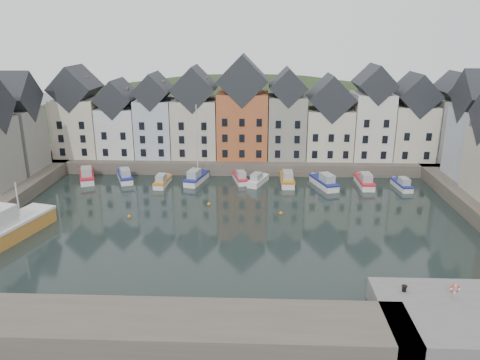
# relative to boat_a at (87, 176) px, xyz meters

# --- Properties ---
(ground) EXTENTS (260.00, 260.00, 0.00)m
(ground) POSITION_rel_boat_a_xyz_m (25.11, -18.47, -0.80)
(ground) COLOR black
(ground) RESTS_ON ground
(far_quay) EXTENTS (90.00, 16.00, 2.00)m
(far_quay) POSITION_rel_boat_a_xyz_m (25.11, 11.53, 0.20)
(far_quay) COLOR #51453E
(far_quay) RESTS_ON ground
(near_wall) EXTENTS (50.00, 6.00, 2.00)m
(near_wall) POSITION_rel_boat_a_xyz_m (15.11, -40.47, 0.20)
(near_wall) COLOR #51453E
(near_wall) RESTS_ON ground
(hillside) EXTENTS (153.60, 70.40, 64.00)m
(hillside) POSITION_rel_boat_a_xyz_m (25.13, 37.53, -18.76)
(hillside) COLOR #232E17
(hillside) RESTS_ON ground
(far_terrace) EXTENTS (72.37, 8.16, 17.78)m
(far_terrace) POSITION_rel_boat_a_xyz_m (28.32, 9.53, 8.08)
(far_terrace) COLOR beige
(far_terrace) RESTS_ON far_quay
(mooring_buoys) EXTENTS (20.50, 5.50, 0.50)m
(mooring_buoys) POSITION_rel_boat_a_xyz_m (21.11, -13.13, -0.65)
(mooring_buoys) COLOR #BF6D16
(mooring_buoys) RESTS_ON ground
(boat_a) EXTENTS (4.49, 7.29, 2.68)m
(boat_a) POSITION_rel_boat_a_xyz_m (0.00, 0.00, 0.00)
(boat_a) COLOR silver
(boat_a) RESTS_ON ground
(boat_b) EXTENTS (4.23, 6.61, 2.43)m
(boat_b) POSITION_rel_boat_a_xyz_m (6.21, 0.25, -0.07)
(boat_b) COLOR silver
(boat_b) RESTS_ON ground
(boat_c) EXTENTS (2.11, 5.70, 2.15)m
(boat_c) POSITION_rel_boat_a_xyz_m (12.80, -1.87, -0.16)
(boat_c) COLOR silver
(boat_c) RESTS_ON ground
(boat_d) EXTENTS (3.61, 6.95, 12.72)m
(boat_d) POSITION_rel_boat_a_xyz_m (17.98, -0.21, 0.03)
(boat_d) COLOR silver
(boat_d) RESTS_ON ground
(boat_e) EXTENTS (2.92, 5.77, 2.12)m
(boat_e) POSITION_rel_boat_a_xyz_m (25.15, 0.47, -0.17)
(boat_e) COLOR silver
(boat_e) RESTS_ON ground
(boat_f) EXTENTS (3.64, 5.84, 2.15)m
(boat_f) POSITION_rel_boat_a_xyz_m (27.96, -0.63, -0.16)
(boat_f) COLOR silver
(boat_f) RESTS_ON ground
(boat_g) EXTENTS (2.13, 6.71, 2.57)m
(boat_g) POSITION_rel_boat_a_xyz_m (32.67, -0.39, -0.03)
(boat_g) COLOR silver
(boat_g) RESTS_ON ground
(boat_h) EXTENTS (4.14, 7.07, 2.59)m
(boat_h) POSITION_rel_boat_a_xyz_m (38.44, -1.71, -0.03)
(boat_h) COLOR silver
(boat_h) RESTS_ON ground
(boat_i) EXTENTS (2.19, 6.62, 2.53)m
(boat_i) POSITION_rel_boat_a_xyz_m (44.82, -0.99, -0.05)
(boat_i) COLOR silver
(boat_i) RESTS_ON ground
(boat_j) EXTENTS (2.25, 5.55, 2.07)m
(boat_j) POSITION_rel_boat_a_xyz_m (50.42, -1.94, -0.18)
(boat_j) COLOR silver
(boat_j) RESTS_ON ground
(large_vessel) EXTENTS (6.69, 13.42, 6.74)m
(large_vessel) POSITION_rel_boat_a_xyz_m (-1.43, -23.21, 0.79)
(large_vessel) COLOR #BD7E32
(large_vessel) RESTS_ON ground
(mooring_bollard) EXTENTS (0.48, 0.48, 0.56)m
(mooring_bollard) POSITION_rel_boat_a_xyz_m (40.71, -35.84, 1.51)
(mooring_bollard) COLOR black
(mooring_bollard) RESTS_ON near_quay
(life_ring_post) EXTENTS (0.80, 0.17, 1.30)m
(life_ring_post) POSITION_rel_boat_a_xyz_m (44.56, -36.74, 2.06)
(life_ring_post) COLOR gray
(life_ring_post) RESTS_ON near_quay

